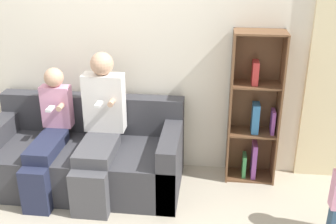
% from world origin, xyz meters
% --- Properties ---
extents(ground_plane, '(14.00, 14.00, 0.00)m').
position_xyz_m(ground_plane, '(0.00, 0.00, 0.00)').
color(ground_plane, '#B2A893').
extents(back_wall, '(10.00, 0.06, 2.55)m').
position_xyz_m(back_wall, '(0.00, 1.00, 1.27)').
color(back_wall, silver).
rests_on(back_wall, ground_plane).
extents(couch, '(1.85, 0.87, 0.81)m').
position_xyz_m(couch, '(-0.22, 0.53, 0.28)').
color(couch, '#38383D').
rests_on(couch, ground_plane).
extents(adult_seated, '(0.38, 0.82, 1.30)m').
position_xyz_m(adult_seated, '(-0.04, 0.44, 0.66)').
color(adult_seated, '#47474C').
rests_on(adult_seated, ground_plane).
extents(child_seated, '(0.28, 0.83, 1.13)m').
position_xyz_m(child_seated, '(-0.52, 0.40, 0.57)').
color(child_seated, '#232842').
rests_on(child_seated, ground_plane).
extents(bookshelf, '(0.47, 0.29, 1.49)m').
position_xyz_m(bookshelf, '(1.38, 0.85, 0.70)').
color(bookshelf, brown).
rests_on(bookshelf, ground_plane).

